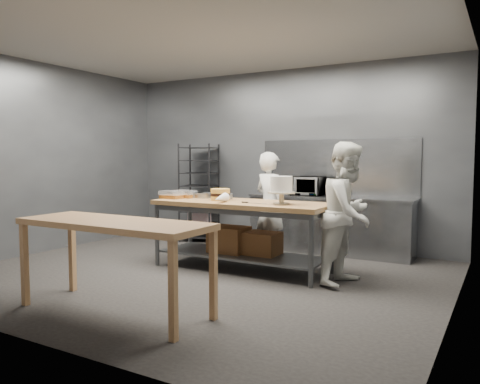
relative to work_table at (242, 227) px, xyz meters
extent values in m
plane|color=black|center=(-0.34, -0.54, -0.57)|extent=(6.00, 6.00, 0.00)
cube|color=#4C4F54|center=(-0.34, 1.96, 0.93)|extent=(6.00, 0.04, 3.00)
cube|color=brown|center=(0.00, -0.02, 0.32)|extent=(2.40, 0.90, 0.06)
cube|color=#47494C|center=(0.00, -0.02, -0.37)|extent=(2.25, 0.75, 0.03)
cylinder|color=#47494C|center=(-1.14, -0.41, -0.14)|extent=(0.06, 0.06, 0.86)
cylinder|color=#47494C|center=(-1.14, 0.37, -0.14)|extent=(0.06, 0.06, 0.86)
cylinder|color=#47494C|center=(1.14, -0.41, -0.14)|extent=(0.06, 0.06, 0.86)
cylinder|color=#47494C|center=(1.14, 0.37, -0.14)|extent=(0.06, 0.06, 0.86)
cube|color=brown|center=(-0.21, 0.00, -0.18)|extent=(0.50, 0.40, 0.35)
cube|color=brown|center=(0.26, 0.08, -0.21)|extent=(0.45, 0.38, 0.30)
cube|color=#9E6A41|center=(-0.20, -2.16, 0.30)|extent=(2.00, 0.70, 0.06)
cube|color=#9E6A41|center=(-1.15, -2.46, -0.15)|extent=(0.06, 0.06, 0.84)
cube|color=#9E6A41|center=(-1.15, -1.86, -0.15)|extent=(0.06, 0.06, 0.84)
cube|color=#9E6A41|center=(0.75, -2.46, -0.15)|extent=(0.06, 0.06, 0.84)
cube|color=#9E6A41|center=(0.75, -1.86, -0.15)|extent=(0.06, 0.06, 0.84)
cube|color=slate|center=(0.66, 1.64, 0.31)|extent=(2.60, 0.60, 0.04)
cube|color=slate|center=(0.66, 1.64, -0.14)|extent=(2.56, 0.56, 0.86)
cube|color=slate|center=(0.66, 1.94, 0.78)|extent=(2.60, 0.02, 0.90)
cube|color=black|center=(-1.79, 1.56, 0.30)|extent=(0.76, 0.80, 1.75)
cube|color=silver|center=(-1.79, 1.56, -0.03)|extent=(0.43, 0.34, 0.45)
imported|color=white|center=(0.05, 0.75, 0.22)|extent=(0.68, 0.58, 1.59)
imported|color=white|center=(1.45, 0.00, 0.27)|extent=(0.77, 0.92, 1.69)
imported|color=black|center=(0.26, 1.64, 0.48)|extent=(0.54, 0.37, 0.30)
cylinder|color=#B9AF94|center=(0.63, -0.12, 0.36)|extent=(0.20, 0.20, 0.02)
cylinder|color=#B9AF94|center=(0.63, -0.12, 0.43)|extent=(0.06, 0.06, 0.12)
cylinder|color=#B9AF94|center=(0.63, -0.12, 0.50)|extent=(0.34, 0.34, 0.02)
cylinder|color=white|center=(0.63, -0.12, 0.60)|extent=(0.28, 0.28, 0.20)
cylinder|color=gold|center=(-0.33, -0.03, 0.38)|extent=(0.26, 0.26, 0.06)
cylinder|color=black|center=(-0.33, -0.03, 0.43)|extent=(0.26, 0.26, 0.04)
cylinder|color=gold|center=(-0.33, -0.03, 0.48)|extent=(0.26, 0.26, 0.06)
cylinder|color=gray|center=(-0.75, 0.20, 0.39)|extent=(0.29, 0.29, 0.07)
cylinder|color=gray|center=(-0.43, 0.20, 0.39)|extent=(0.28, 0.28, 0.07)
cylinder|color=gray|center=(-0.90, 0.18, 0.39)|extent=(0.25, 0.25, 0.07)
cone|color=white|center=(-0.13, -0.34, 0.41)|extent=(0.20, 0.40, 0.12)
cube|color=slate|center=(0.32, -0.17, 0.35)|extent=(0.28, 0.02, 0.00)
cube|color=black|center=(0.14, -0.17, 0.36)|extent=(0.09, 0.02, 0.02)
cube|color=#AB6E22|center=(-1.10, -0.13, 0.37)|extent=(0.30, 0.20, 0.05)
cube|color=silver|center=(-1.10, -0.13, 0.43)|extent=(0.31, 0.21, 0.06)
cube|color=#AB6E22|center=(-1.01, 0.07, 0.37)|extent=(0.30, 0.20, 0.05)
cube|color=silver|center=(-1.01, 0.07, 0.43)|extent=(0.31, 0.21, 0.06)
camera|label=1|loc=(3.08, -5.42, 0.94)|focal=35.00mm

